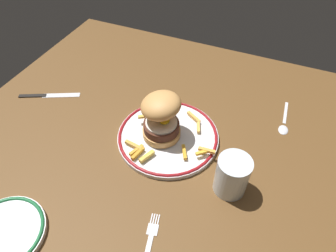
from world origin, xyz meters
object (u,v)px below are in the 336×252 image
water_glass (232,177)px  side_plate (4,233)px  knife (44,95)px  spoon (284,125)px  dinner_plate (168,136)px  burger (161,116)px  fork (149,246)px

water_glass → side_plate: (-38.19, -28.09, -3.29)cm
water_glass → side_plate: 47.52cm
knife → spoon: 69.31cm
dinner_plate → burger: 7.04cm
water_glass → fork: 22.17cm
dinner_plate → fork: size_ratio=1.81×
dinner_plate → knife: size_ratio=1.54×
side_plate → knife: side_plate is taller
burger → water_glass: size_ratio=1.29×
burger → side_plate: burger is taller
burger → side_plate: bearing=-116.6°
burger → water_glass: (20.12, -8.05, -3.53)cm
water_glass → burger: bearing=158.2°
burger → knife: bearing=178.6°
burger → knife: burger is taller
water_glass → fork: bearing=-119.9°
burger → spoon: size_ratio=0.93×
spoon → side_plate: bearing=-131.9°
dinner_plate → burger: (-1.76, -0.09, 6.82)cm
knife → side_plate: bearing=-60.9°
dinner_plate → side_plate: 41.31cm
dinner_plate → water_glass: (18.35, -8.14, 3.29)cm
dinner_plate → spoon: 31.55cm
burger → spoon: bearing=29.4°
spoon → fork: bearing=-114.4°
fork → spoon: spoon is taller
dinner_plate → knife: 40.52cm
dinner_plate → spoon: size_ratio=1.94×
water_glass → spoon: 26.09cm
water_glass → spoon: (8.74, 24.29, -3.77)cm
side_plate → fork: bearing=18.6°
spoon → burger: bearing=-150.6°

